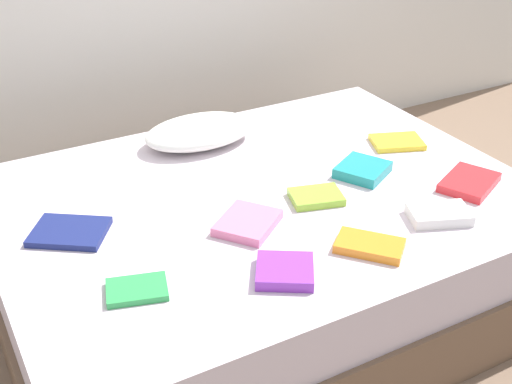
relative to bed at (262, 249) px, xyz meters
The scene contains 13 objects.
ground_plane 0.25m from the bed, ahead, with size 8.00×8.00×0.00m, color #7F6651.
bed is the anchor object (origin of this frame).
pillow 0.60m from the bed, 92.48° to the left, with size 0.49×0.30×0.11m, color white.
textbook_teal 0.50m from the bed, ahead, with size 0.19×0.18×0.04m, color teal.
textbook_pink 0.36m from the bed, 131.64° to the right, with size 0.21×0.18×0.03m, color pink.
textbook_orange 0.57m from the bed, 75.78° to the right, with size 0.22×0.13×0.03m, color orange.
textbook_navy 0.76m from the bed, behind, with size 0.25×0.19×0.02m, color navy.
textbook_red 0.84m from the bed, 24.90° to the right, with size 0.24×0.17×0.03m, color red.
textbook_green 0.75m from the bed, 151.32° to the right, with size 0.18×0.13×0.02m, color green.
textbook_yellow 0.77m from the bed, ahead, with size 0.21×0.15×0.02m, color yellow.
textbook_lime 0.34m from the bed, 43.58° to the right, with size 0.19×0.14×0.03m, color #8CC638.
textbook_white 0.70m from the bed, 45.35° to the right, with size 0.21×0.13×0.04m, color white.
textbook_purple 0.58m from the bed, 111.67° to the right, with size 0.18×0.17×0.04m, color purple.
Camera 1 is at (-1.08, -1.90, 1.75)m, focal length 47.09 mm.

